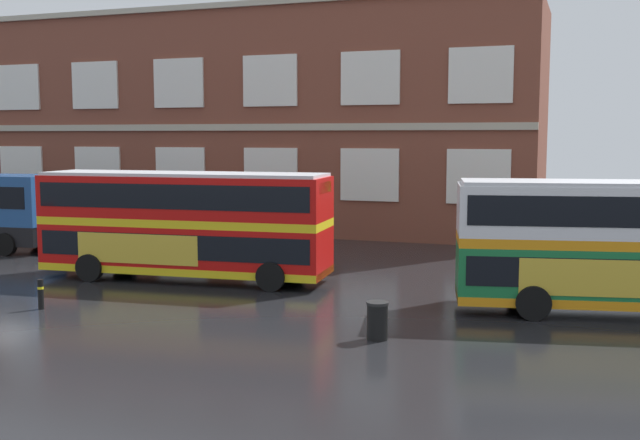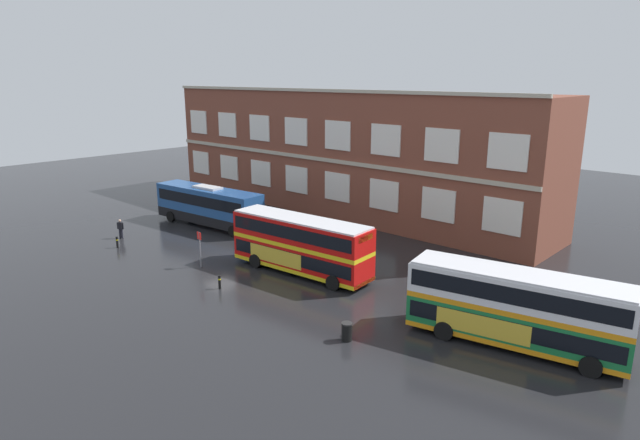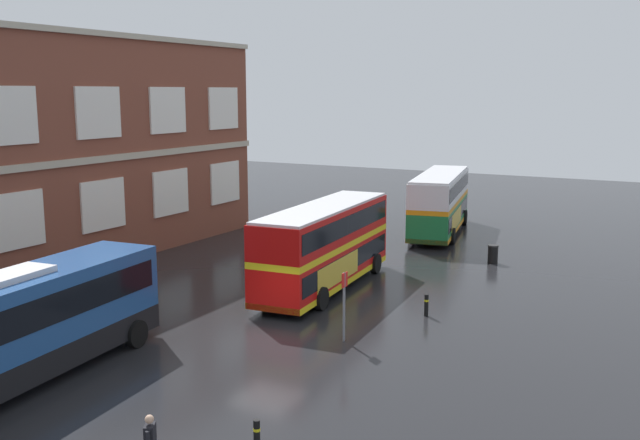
# 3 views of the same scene
# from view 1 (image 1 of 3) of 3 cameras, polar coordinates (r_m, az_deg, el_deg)

# --- Properties ---
(ground_plane) EXTENTS (120.00, 120.00, 0.00)m
(ground_plane) POSITION_cam_1_polar(r_m,az_deg,el_deg) (33.91, -20.59, -3.26)
(ground_plane) COLOR black
(brick_terminal_building) EXTENTS (44.26, 8.19, 12.57)m
(brick_terminal_building) POSITION_cam_1_polar(r_m,az_deg,el_deg) (48.13, -11.01, 7.11)
(brick_terminal_building) COLOR brown
(brick_terminal_building) RESTS_ON ground
(double_decker_near) EXTENTS (11.18, 3.56, 4.07)m
(double_decker_near) POSITION_cam_1_polar(r_m,az_deg,el_deg) (28.91, -10.21, -0.25)
(double_decker_near) COLOR red
(double_decker_near) RESTS_ON ground
(station_litter_bin) EXTENTS (0.60, 0.60, 1.03)m
(station_litter_bin) POSITION_cam_1_polar(r_m,az_deg,el_deg) (20.44, 4.35, -7.58)
(station_litter_bin) COLOR black
(station_litter_bin) RESTS_ON ground
(safety_bollard_west) EXTENTS (0.19, 0.19, 0.95)m
(safety_bollard_west) POSITION_cam_1_polar(r_m,az_deg,el_deg) (25.41, -20.34, -5.25)
(safety_bollard_west) COLOR black
(safety_bollard_west) RESTS_ON ground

